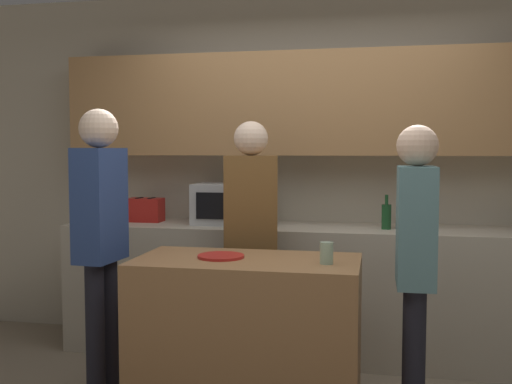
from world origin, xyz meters
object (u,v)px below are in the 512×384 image
bottle_2 (414,217)px  person_center (415,252)px  cup_0 (327,253)px  plate_on_island (221,256)px  bottle_1 (400,213)px  microwave (230,204)px  bottle_0 (386,216)px  person_right (251,226)px  person_left (100,227)px  toaster (146,210)px

bottle_2 → person_center: person_center is taller
cup_0 → plate_on_island: bearing=173.4°
bottle_1 → cup_0: size_ratio=2.57×
cup_0 → person_center: (0.45, 0.07, 0.01)m
microwave → bottle_0: (1.14, -0.09, -0.06)m
microwave → person_right: bearing=-63.8°
bottle_1 → person_left: person_left is taller
microwave → cup_0: (0.82, -1.21, -0.14)m
cup_0 → person_left: size_ratio=0.07×
person_left → person_right: person_left is taller
bottle_1 → cup_0: bearing=-109.8°
bottle_2 → person_right: person_right is taller
bottle_0 → plate_on_island: 1.40m
person_right → microwave: bearing=-73.6°
toaster → bottle_1: bottle_1 is taller
bottle_1 → person_left: (-1.75, -1.03, -0.02)m
bottle_0 → bottle_1: bottle_1 is taller
bottle_1 → cup_0: bottle_1 is taller
bottle_1 → cup_0: (-0.42, -1.15, -0.10)m
bottle_1 → bottle_2: bearing=-41.6°
bottle_0 → cup_0: bottle_0 is taller
bottle_0 → bottle_1: bearing=18.0°
bottle_2 → person_right: (-1.04, -0.44, -0.04)m
microwave → person_left: (-0.52, -1.08, -0.05)m
person_center → microwave: bearing=47.8°
bottle_0 → person_center: bearing=-82.8°
bottle_0 → bottle_2: size_ratio=0.98×
bottle_2 → bottle_1: bearing=138.4°
microwave → cup_0: size_ratio=4.51×
plate_on_island → person_center: bearing=0.0°
bottle_0 → person_center: 1.07m
bottle_2 → person_right: bearing=-157.2°
bottle_0 → person_left: size_ratio=0.14×
bottle_2 → plate_on_island: (-1.09, -1.01, -0.13)m
toaster → bottle_0: bearing=-2.8°
cup_0 → person_center: person_center is taller
person_right → bottle_0: bearing=-160.6°
toaster → bottle_1: bearing=-1.7°
bottle_0 → cup_0: (-0.32, -1.12, -0.08)m
bottle_0 → bottle_1: 0.10m
toaster → person_right: size_ratio=0.16×
bottle_0 → cup_0: size_ratio=2.09×
toaster → bottle_1: 1.91m
toaster → bottle_0: (1.81, -0.09, 0.00)m
person_right → cup_0: bearing=120.3°
toaster → cup_0: (1.49, -1.21, -0.08)m
toaster → cup_0: 1.92m
person_left → person_center: bearing=92.2°
plate_on_island → person_right: (0.05, 0.57, 0.10)m
toaster → plate_on_island: (0.90, -1.14, -0.13)m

